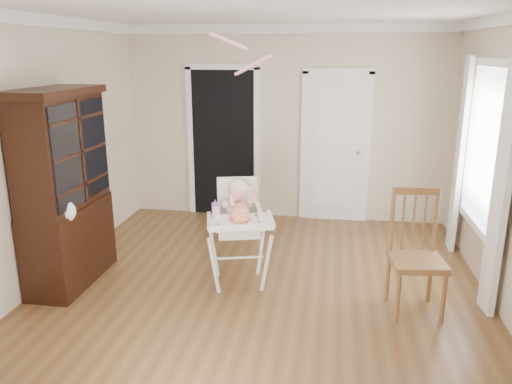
% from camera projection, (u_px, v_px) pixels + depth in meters
% --- Properties ---
extents(floor, '(5.00, 5.00, 0.00)m').
position_uv_depth(floor, '(259.00, 294.00, 5.00)').
color(floor, brown).
rests_on(floor, ground).
extents(ceiling, '(5.00, 5.00, 0.00)m').
position_uv_depth(ceiling, '(260.00, 8.00, 4.27)').
color(ceiling, white).
rests_on(ceiling, wall_back).
extents(wall_back, '(4.50, 0.00, 4.50)m').
position_uv_depth(wall_back, '(286.00, 125.00, 7.01)').
color(wall_back, beige).
rests_on(wall_back, floor).
extents(wall_left, '(0.00, 5.00, 5.00)m').
position_uv_depth(wall_left, '(37.00, 155.00, 4.97)').
color(wall_left, beige).
rests_on(wall_left, floor).
extents(crown_molding, '(4.50, 5.00, 0.12)m').
position_uv_depth(crown_molding, '(260.00, 16.00, 4.29)').
color(crown_molding, white).
rests_on(crown_molding, ceiling).
extents(doorway, '(1.06, 0.05, 2.22)m').
position_uv_depth(doorway, '(223.00, 140.00, 7.20)').
color(doorway, black).
rests_on(doorway, wall_back).
extents(closet_door, '(0.96, 0.09, 2.13)m').
position_uv_depth(closet_door, '(335.00, 149.00, 6.97)').
color(closet_door, white).
rests_on(closet_door, wall_back).
extents(window_right, '(0.13, 1.84, 2.30)m').
position_uv_depth(window_right, '(482.00, 159.00, 5.09)').
color(window_right, white).
rests_on(window_right, wall_right).
extents(high_chair, '(0.81, 0.92, 1.12)m').
position_uv_depth(high_chair, '(238.00, 220.00, 5.05)').
color(high_chair, white).
rests_on(high_chair, floor).
extents(baby, '(0.36, 0.27, 0.51)m').
position_uv_depth(baby, '(238.00, 204.00, 5.03)').
color(baby, beige).
rests_on(baby, high_chair).
extents(cake, '(0.23, 0.23, 0.11)m').
position_uv_depth(cake, '(240.00, 215.00, 4.77)').
color(cake, silver).
rests_on(cake, high_chair).
extents(sippy_cup, '(0.07, 0.07, 0.18)m').
position_uv_depth(sippy_cup, '(215.00, 209.00, 4.87)').
color(sippy_cup, pink).
rests_on(sippy_cup, high_chair).
extents(china_cabinet, '(0.53, 1.19, 2.01)m').
position_uv_depth(china_cabinet, '(65.00, 189.00, 5.02)').
color(china_cabinet, black).
rests_on(china_cabinet, floor).
extents(dining_chair, '(0.52, 0.52, 1.15)m').
position_uv_depth(dining_chair, '(416.00, 257.00, 4.56)').
color(dining_chair, brown).
rests_on(dining_chair, floor).
extents(streamer, '(0.40, 0.33, 0.15)m').
position_uv_depth(streamer, '(227.00, 41.00, 4.26)').
color(streamer, pink).
rests_on(streamer, ceiling).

